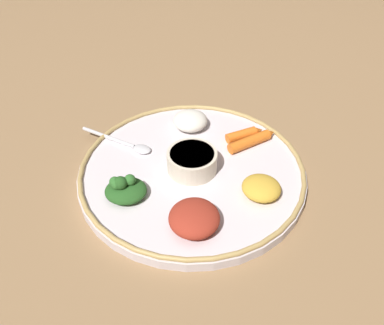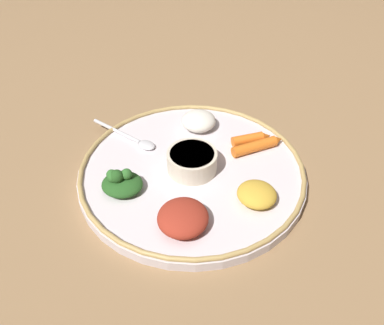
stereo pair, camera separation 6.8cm
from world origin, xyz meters
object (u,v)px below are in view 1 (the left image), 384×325
object	(u,v)px
center_bowl	(192,161)
greens_pile	(125,189)
carrot_near_spoon	(252,141)
carrot_outer	(245,135)
spoon	(127,144)

from	to	relation	value
center_bowl	greens_pile	world-z (taller)	greens_pile
center_bowl	carrot_near_spoon	xyz separation A→B (m)	(-0.13, 0.02, -0.01)
center_bowl	carrot_outer	bearing A→B (deg)	178.25
carrot_near_spoon	carrot_outer	xyz separation A→B (m)	(-0.00, -0.02, -0.00)
greens_pile	carrot_near_spoon	bearing A→B (deg)	168.65
spoon	carrot_near_spoon	size ratio (longest dim) A/B	1.45
center_bowl	carrot_outer	xyz separation A→B (m)	(-0.13, 0.00, -0.01)
carrot_near_spoon	carrot_outer	world-z (taller)	same
spoon	greens_pile	world-z (taller)	greens_pile
carrot_outer	carrot_near_spoon	bearing A→B (deg)	78.79
spoon	carrot_near_spoon	xyz separation A→B (m)	(-0.17, 0.15, 0.01)
greens_pile	carrot_near_spoon	distance (m)	0.25
center_bowl	spoon	world-z (taller)	center_bowl
carrot_near_spoon	greens_pile	bearing A→B (deg)	-11.35
spoon	carrot_near_spoon	bearing A→B (deg)	137.97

